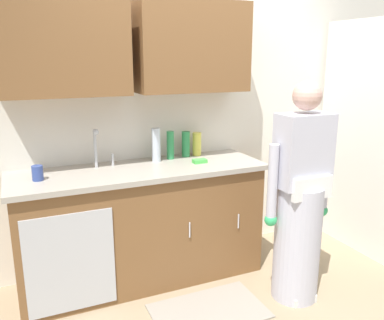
# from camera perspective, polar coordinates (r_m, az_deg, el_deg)

# --- Properties ---
(ground_plane) EXTENTS (9.00, 9.00, 0.00)m
(ground_plane) POSITION_cam_1_polar(r_m,az_deg,el_deg) (3.17, 7.36, -19.85)
(ground_plane) COLOR #998466
(kitchen_wall_with_uppers) EXTENTS (4.80, 0.44, 2.70)m
(kitchen_wall_with_uppers) POSITION_cam_1_polar(r_m,az_deg,el_deg) (3.47, -2.42, 9.37)
(kitchen_wall_with_uppers) COLOR silver
(kitchen_wall_with_uppers) RESTS_ON ground
(closet_door_panel) EXTENTS (0.04, 1.10, 2.10)m
(closet_door_panel) POSITION_cam_1_polar(r_m,az_deg,el_deg) (3.94, 23.17, 2.56)
(closet_door_panel) COLOR silver
(closet_door_panel) RESTS_ON ground
(counter_cabinet) EXTENTS (1.90, 0.62, 0.90)m
(counter_cabinet) POSITION_cam_1_polar(r_m,az_deg,el_deg) (3.32, -7.11, -9.32)
(counter_cabinet) COLOR brown
(counter_cabinet) RESTS_ON ground
(countertop) EXTENTS (1.96, 0.66, 0.04)m
(countertop) POSITION_cam_1_polar(r_m,az_deg,el_deg) (3.16, -7.33, -1.46)
(countertop) COLOR #A8A093
(countertop) RESTS_ON counter_cabinet
(sink) EXTENTS (0.50, 0.36, 0.35)m
(sink) POSITION_cam_1_polar(r_m,az_deg,el_deg) (3.11, -12.11, -1.85)
(sink) COLOR #B7BABF
(sink) RESTS_ON counter_cabinet
(person_at_sink) EXTENTS (0.55, 0.34, 1.62)m
(person_at_sink) POSITION_cam_1_polar(r_m,az_deg,el_deg) (3.06, 14.90, -6.92)
(person_at_sink) COLOR white
(person_at_sink) RESTS_ON ground
(floor_mat) EXTENTS (0.80, 0.50, 0.01)m
(floor_mat) POSITION_cam_1_polar(r_m,az_deg,el_deg) (3.10, 2.37, -20.52)
(floor_mat) COLOR gray
(floor_mat) RESTS_ON ground
(bottle_water_short) EXTENTS (0.06, 0.06, 0.24)m
(bottle_water_short) POSITION_cam_1_polar(r_m,az_deg,el_deg) (3.39, -3.07, 2.11)
(bottle_water_short) COLOR #2D8C4C
(bottle_water_short) RESTS_ON countertop
(bottle_cleaner_spray) EXTENTS (0.08, 0.08, 0.20)m
(bottle_cleaner_spray) POSITION_cam_1_polar(r_m,az_deg,el_deg) (3.52, 0.68, 2.28)
(bottle_cleaner_spray) COLOR #D8D14C
(bottle_cleaner_spray) RESTS_ON countertop
(bottle_dish_liquid) EXTENTS (0.07, 0.07, 0.28)m
(bottle_dish_liquid) POSITION_cam_1_polar(r_m,az_deg,el_deg) (3.31, -5.09, 2.15)
(bottle_dish_liquid) COLOR silver
(bottle_dish_liquid) RESTS_ON countertop
(bottle_water_tall) EXTENTS (0.07, 0.07, 0.22)m
(bottle_water_tall) POSITION_cam_1_polar(r_m,az_deg,el_deg) (3.47, -0.88, 2.26)
(bottle_water_tall) COLOR #2D8C4C
(bottle_water_tall) RESTS_ON countertop
(cup_by_sink) EXTENTS (0.08, 0.08, 0.11)m
(cup_by_sink) POSITION_cam_1_polar(r_m,az_deg,el_deg) (3.00, -20.97, -1.74)
(cup_by_sink) COLOR #33478C
(cup_by_sink) RESTS_ON countertop
(sponge) EXTENTS (0.11, 0.07, 0.03)m
(sponge) POSITION_cam_1_polar(r_m,az_deg,el_deg) (3.28, 1.09, -0.15)
(sponge) COLOR #4CBF4C
(sponge) RESTS_ON countertop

